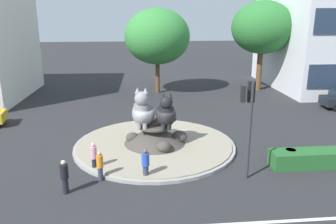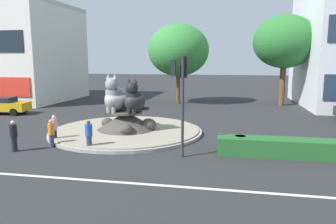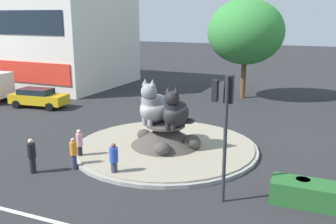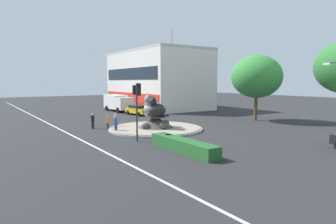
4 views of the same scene
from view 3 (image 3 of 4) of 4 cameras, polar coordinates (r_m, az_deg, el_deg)
The scene contains 13 objects.
ground_plane at distance 20.58m, azimuth -0.35°, elevation -5.66°, with size 160.00×160.00×0.00m, color #28282B.
roundabout_island at distance 20.43m, azimuth -0.32°, elevation -4.52°, with size 9.98×9.98×1.43m.
cat_statue_grey at distance 20.17m, azimuth -2.14°, elevation 0.84°, with size 1.91×2.58×2.48m.
cat_statue_black at distance 19.40m, azimuth 1.14°, elevation 0.02°, with size 1.41×2.17×2.23m.
traffic_light_mast at distance 14.06m, azimuth 8.65°, elevation 0.16°, with size 0.73×0.51×4.98m.
shophouse_block at distance 44.58m, azimuth -21.09°, elevation 11.49°, with size 22.53×12.45×14.55m.
second_tree_near_tower at distance 33.25m, azimuth 11.76°, elevation 11.87°, with size 6.53×6.53×8.54m.
pedestrian_black_shirt at distance 18.39m, azimuth -20.06°, elevation -6.20°, with size 0.38×0.38×1.66m.
pedestrian_pink_shirt at distance 19.30m, azimuth -13.34°, elevation -4.77°, with size 0.33×0.33×1.61m.
pedestrian_blue_shirt at distance 17.00m, azimuth -8.25°, elevation -7.21°, with size 0.39×0.39×1.63m.
pedestrian_orange_shirt at distance 18.28m, azimuth -14.20°, elevation -6.04°, with size 0.34×0.34×1.55m.
hatchback_near_shophouse at distance 31.43m, azimuth -19.19°, elevation 2.12°, with size 4.72×2.30×1.50m.
litter_bin at distance 15.90m, azimuth 19.78°, elevation -11.09°, with size 0.56×0.56×0.90m.
Camera 3 is at (7.55, -17.79, 7.08)m, focal length 39.95 mm.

